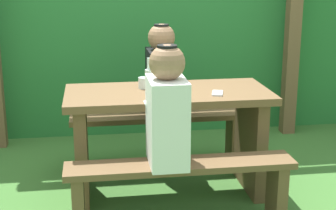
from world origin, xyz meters
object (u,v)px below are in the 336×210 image
(person_white_shirt, at_px, (167,110))
(drinking_glass, at_px, (144,83))
(bottle_left, at_px, (149,81))
(cell_phone, at_px, (217,93))
(picnic_table, at_px, (168,125))
(person_black_coat, at_px, (162,74))
(bench_near, at_px, (181,181))
(bench_far, at_px, (158,129))
(bottle_right, at_px, (165,78))

(person_white_shirt, xyz_separation_m, drinking_glass, (-0.07, 0.62, 0.03))
(bottle_left, height_order, cell_phone, bottle_left)
(person_white_shirt, bearing_deg, picnic_table, 80.91)
(person_black_coat, height_order, cell_phone, person_black_coat)
(person_white_shirt, distance_m, bottle_left, 0.43)
(bench_near, height_order, person_black_coat, person_black_coat)
(person_black_coat, bearing_deg, bench_near, -91.48)
(bench_far, distance_m, cell_phone, 0.85)
(person_white_shirt, height_order, person_black_coat, same)
(drinking_glass, bearing_deg, bottle_left, -85.50)
(picnic_table, height_order, drinking_glass, drinking_glass)
(bench_near, distance_m, bench_far, 1.04)
(bench_far, bearing_deg, bottle_right, -92.32)
(person_white_shirt, bearing_deg, drinking_glass, 96.63)
(picnic_table, xyz_separation_m, cell_phone, (0.32, -0.13, 0.25))
(picnic_table, relative_size, bench_far, 1.00)
(bench_near, xyz_separation_m, person_white_shirt, (-0.08, 0.00, 0.45))
(cell_phone, bearing_deg, bottle_left, -168.06)
(person_black_coat, relative_size, bottle_left, 2.88)
(picnic_table, distance_m, cell_phone, 0.42)
(bench_near, relative_size, bench_far, 1.00)
(bench_far, bearing_deg, picnic_table, -90.00)
(picnic_table, relative_size, bottle_right, 6.33)
(picnic_table, bearing_deg, bench_far, 90.00)
(bottle_left, bearing_deg, bench_near, -71.81)
(bench_near, bearing_deg, person_white_shirt, 177.70)
(bottle_left, distance_m, bottle_right, 0.17)
(bench_near, relative_size, bottle_left, 5.60)
(bench_near, relative_size, person_white_shirt, 1.95)
(person_white_shirt, bearing_deg, cell_phone, 44.19)
(bench_near, xyz_separation_m, bottle_right, (-0.02, 0.54, 0.53))
(bench_near, bearing_deg, person_black_coat, 88.52)
(person_black_coat, height_order, drinking_glass, person_black_coat)
(picnic_table, xyz_separation_m, person_white_shirt, (-0.08, -0.52, 0.26))
(bench_far, bearing_deg, bench_near, -90.00)
(picnic_table, relative_size, cell_phone, 10.00)
(person_white_shirt, bearing_deg, bottle_left, 97.64)
(picnic_table, bearing_deg, drinking_glass, 146.38)
(picnic_table, bearing_deg, person_white_shirt, -99.09)
(person_white_shirt, distance_m, person_black_coat, 1.04)
(picnic_table, height_order, bottle_left, bottle_left)
(cell_phone, bearing_deg, drinking_glass, 169.71)
(person_white_shirt, distance_m, bottle_right, 0.55)
(picnic_table, relative_size, bench_near, 1.00)
(picnic_table, xyz_separation_m, bench_near, (0.00, -0.52, -0.20))
(person_white_shirt, xyz_separation_m, bottle_left, (-0.06, 0.42, 0.09))
(bench_far, relative_size, bottle_right, 6.33)
(bench_near, relative_size, person_black_coat, 1.95)
(picnic_table, xyz_separation_m, person_black_coat, (0.03, 0.52, 0.26))
(bench_far, bearing_deg, bottle_left, -102.69)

